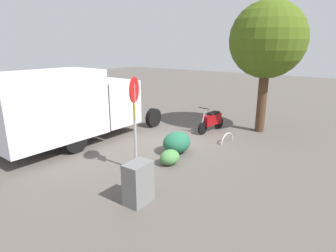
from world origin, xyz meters
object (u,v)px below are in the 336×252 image
Objects in this scene: motorcycle at (212,120)px; utility_cabinet at (138,183)px; stop_sign at (135,110)px; street_tree at (268,41)px; bike_rack_hoop at (227,143)px; box_truck_near at (70,104)px.

motorcycle reaches higher than utility_cabinet.
stop_sign is 0.52× the size of street_tree.
stop_sign is 2.40m from utility_cabinet.
street_tree reaches higher than bike_rack_hoop.
box_truck_near is 8.51× the size of bike_rack_hoop.
street_tree is at bearing -40.03° from box_truck_near.
motorcycle is 0.61× the size of stop_sign.
motorcycle is at bearing -129.07° from bike_rack_hoop.
utility_cabinet is (1.39, 1.35, -1.43)m from stop_sign.
motorcycle is 0.32× the size of street_tree.
utility_cabinet is (6.57, 1.42, 0.02)m from motorcycle.
utility_cabinet is at bearing 1.48° from bike_rack_hoop.
box_truck_near is at bearing -95.72° from stop_sign.
stop_sign reaches higher than motorcycle.
utility_cabinet reaches higher than bike_rack_hoop.
bike_rack_hoop is (-3.76, 4.99, -1.62)m from box_truck_near.
box_truck_near is at bearing -109.02° from utility_cabinet.
box_truck_near reaches higher than motorcycle.
stop_sign is at bearing -14.70° from street_tree.
street_tree is 5.26× the size of utility_cabinet.
box_truck_near is 6.71× the size of utility_cabinet.
box_truck_near is at bearing -41.87° from street_tree.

